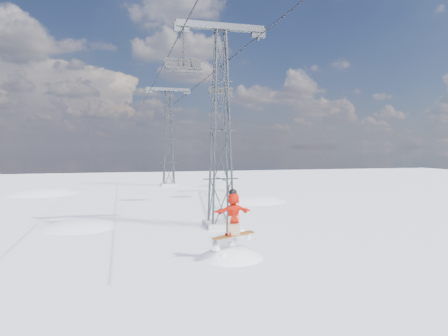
# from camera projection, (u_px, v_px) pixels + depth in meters

# --- Properties ---
(ground) EXTENTS (120.00, 120.00, 0.00)m
(ground) POSITION_uv_depth(u_px,v_px,m) (252.00, 269.00, 14.82)
(ground) COLOR white
(ground) RESTS_ON ground
(snow_terrain) EXTENTS (39.00, 37.00, 22.00)m
(snow_terrain) POSITION_uv_depth(u_px,v_px,m) (122.00, 310.00, 34.65)
(snow_terrain) COLOR white
(snow_terrain) RESTS_ON ground
(lift_tower_near) EXTENTS (5.20, 1.80, 11.43)m
(lift_tower_near) POSITION_uv_depth(u_px,v_px,m) (221.00, 131.00, 22.47)
(lift_tower_near) COLOR #999999
(lift_tower_near) RESTS_ON ground
(lift_tower_far) EXTENTS (5.20, 1.80, 11.43)m
(lift_tower_far) POSITION_uv_depth(u_px,v_px,m) (169.00, 139.00, 46.63)
(lift_tower_far) COLOR #999999
(lift_tower_far) RESTS_ON ground
(haul_cables) EXTENTS (4.46, 51.00, 0.06)m
(haul_cables) POSITION_uv_depth(u_px,v_px,m) (187.00, 72.00, 33.30)
(haul_cables) COLOR black
(haul_cables) RESTS_ON ground
(snowboarder_jump) EXTENTS (4.40, 4.40, 6.83)m
(snowboarder_jump) POSITION_uv_depth(u_px,v_px,m) (231.00, 296.00, 16.51)
(snowboarder_jump) COLOR white
(snowboarder_jump) RESTS_ON ground
(lift_chair_near) EXTENTS (1.95, 0.56, 2.42)m
(lift_chair_near) POSITION_uv_depth(u_px,v_px,m) (183.00, 65.00, 21.09)
(lift_chair_near) COLOR black
(lift_chair_near) RESTS_ON ground
(lift_chair_mid) EXTENTS (1.93, 0.55, 2.39)m
(lift_chair_mid) POSITION_uv_depth(u_px,v_px,m) (221.00, 91.00, 31.19)
(lift_chair_mid) COLOR black
(lift_chair_mid) RESTS_ON ground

